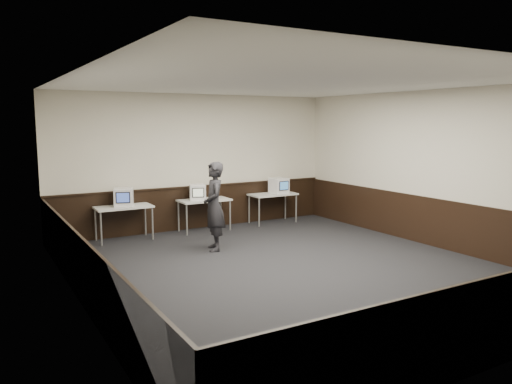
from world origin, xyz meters
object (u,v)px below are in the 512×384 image
emac_center (198,192)px  person (214,206)px  desk_left (124,209)px  desk_center (204,202)px  desk_right (273,196)px  emac_right (279,186)px  emac_left (124,197)px

emac_center → person: person is taller
desk_left → desk_center: bearing=0.0°
desk_right → emac_right: bearing=-12.4°
emac_left → emac_right: bearing=19.2°
desk_center → emac_center: bearing=-174.6°
desk_center → desk_right: size_ratio=1.00×
desk_center → person: (-0.57, -1.73, 0.21)m
emac_right → person: size_ratio=0.26×
desk_center → emac_right: size_ratio=2.65×
emac_center → person: 1.76m
emac_left → emac_right: size_ratio=1.15×
desk_right → emac_right: size_ratio=2.65×
desk_right → desk_left: bearing=180.0°
emac_center → desk_center: bearing=25.1°
desk_right → emac_center: bearing=-179.5°
emac_left → person: size_ratio=0.29×
desk_center → emac_center: 0.31m
desk_left → person: (1.33, -1.73, 0.21)m
desk_left → emac_right: (3.96, -0.03, 0.27)m
person → emac_center: bearing=-176.6°
desk_left → emac_left: size_ratio=2.30×
desk_left → person: bearing=-52.5°
person → emac_left: bearing=-126.4°
desk_left → desk_right: same height
desk_center → emac_left: emac_left is taller
desk_left → person: size_ratio=0.68×
desk_center → person: person is taller
emac_right → emac_left: bearing=174.0°
emac_left → person: 2.18m
desk_right → person: bearing=-144.9°
desk_center → emac_right: 2.08m
emac_right → desk_center: bearing=173.5°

